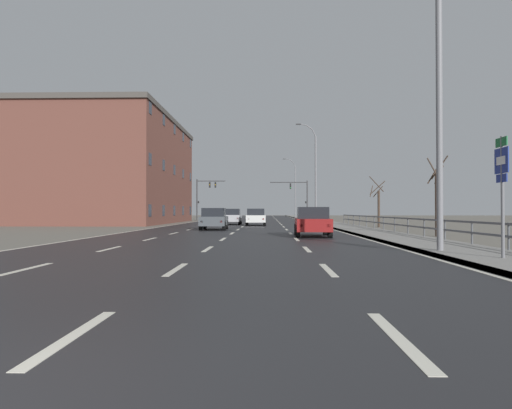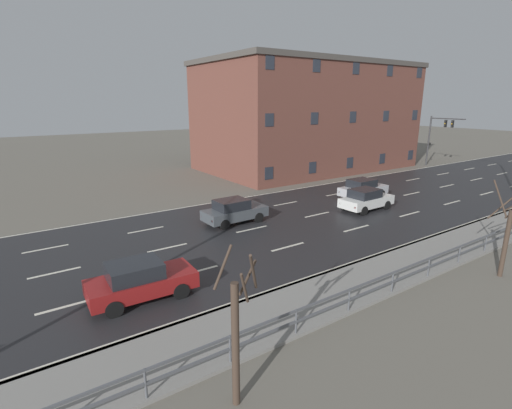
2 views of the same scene
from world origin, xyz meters
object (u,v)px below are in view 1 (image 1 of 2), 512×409
(street_lamp_distant, at_px, (295,189))
(car_mid_centre, at_px, (256,217))
(street_lamp_foreground, at_px, (434,87))
(traffic_signal_right, at_px, (300,194))
(car_near_right, at_px, (214,219))
(traffic_signal_left, at_px, (204,192))
(car_far_left, at_px, (232,217))
(car_far_right, at_px, (312,222))
(highway_sign, at_px, (502,181))
(brick_building, at_px, (114,171))
(street_lamp_midground, at_px, (315,174))

(street_lamp_distant, height_order, car_mid_centre, street_lamp_distant)
(street_lamp_foreground, bearing_deg, street_lamp_distant, 89.98)
(traffic_signal_right, xyz_separation_m, car_near_right, (-8.56, -32.13, -3.03))
(traffic_signal_left, xyz_separation_m, car_near_right, (5.21, -30.96, -3.18))
(traffic_signal_left, height_order, car_far_left, traffic_signal_left)
(traffic_signal_right, xyz_separation_m, car_mid_centre, (-5.81, -22.80, -3.03))
(traffic_signal_left, bearing_deg, car_mid_centre, -69.78)
(traffic_signal_left, bearing_deg, street_lamp_foreground, -73.47)
(traffic_signal_left, relative_size, car_far_right, 1.41)
(street_lamp_distant, relative_size, traffic_signal_left, 1.97)
(highway_sign, xyz_separation_m, car_mid_centre, (-7.34, 28.93, -1.36))
(car_near_right, bearing_deg, car_mid_centre, 72.07)
(car_mid_centre, relative_size, car_near_right, 1.00)
(car_far_left, height_order, brick_building, brick_building)
(street_lamp_foreground, height_order, traffic_signal_left, street_lamp_foreground)
(street_lamp_foreground, distance_m, traffic_signal_left, 50.45)
(car_near_right, bearing_deg, highway_sign, -64.26)
(street_lamp_foreground, relative_size, street_lamp_distant, 0.94)
(street_lamp_midground, distance_m, traffic_signal_left, 19.25)
(car_mid_centre, height_order, car_far_left, same)
(street_lamp_distant, xyz_separation_m, car_mid_centre, (-6.41, -44.58, -4.85))
(street_lamp_midground, xyz_separation_m, traffic_signal_left, (-14.39, 12.70, -1.56))
(street_lamp_midground, distance_m, highway_sign, 38.03)
(traffic_signal_left, distance_m, brick_building, 15.53)
(street_lamp_midground, height_order, traffic_signal_left, street_lamp_midground)
(traffic_signal_right, distance_m, traffic_signal_left, 13.82)
(car_mid_centre, distance_m, car_far_left, 3.48)
(traffic_signal_right, height_order, brick_building, brick_building)
(car_mid_centre, bearing_deg, car_near_right, -107.78)
(street_lamp_distant, xyz_separation_m, highway_sign, (0.94, -73.51, -3.49))
(street_lamp_midground, distance_m, car_near_right, 20.98)
(traffic_signal_right, bearing_deg, car_far_right, -93.34)
(street_lamp_foreground, height_order, car_near_right, street_lamp_foreground)
(street_lamp_midground, relative_size, traffic_signal_left, 1.92)
(traffic_signal_right, distance_m, car_near_right, 33.39)
(car_far_left, bearing_deg, car_mid_centre, -46.24)
(street_lamp_distant, relative_size, car_mid_centre, 2.79)
(traffic_signal_right, distance_m, car_far_right, 40.34)
(street_lamp_midground, height_order, car_far_right, street_lamp_midground)
(street_lamp_foreground, height_order, brick_building, brick_building)
(car_near_right, height_order, brick_building, brick_building)
(street_lamp_midground, relative_size, car_far_right, 2.71)
(car_near_right, xyz_separation_m, brick_building, (-13.57, 18.00, 5.06))
(traffic_signal_left, xyz_separation_m, car_far_left, (5.54, -19.13, -3.18))
(car_far_left, bearing_deg, traffic_signal_left, 105.79)
(street_lamp_midground, xyz_separation_m, highway_sign, (0.92, -37.86, -3.38))
(car_far_right, distance_m, brick_building, 33.08)
(brick_building, bearing_deg, traffic_signal_left, 57.17)
(street_lamp_foreground, bearing_deg, street_lamp_midground, 89.94)
(street_lamp_distant, bearing_deg, car_mid_centre, -98.18)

